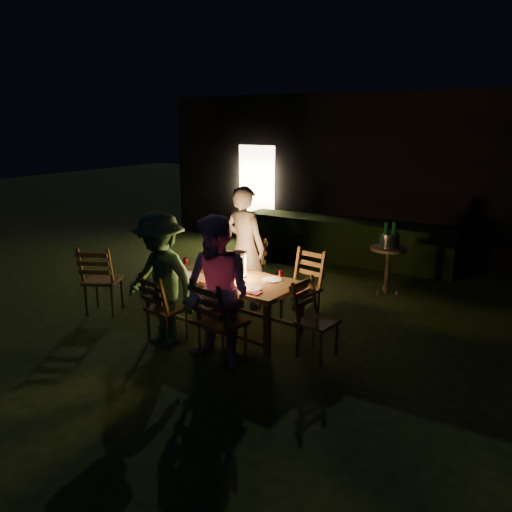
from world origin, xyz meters
The scene contains 29 objects.
garden_envelope centered at (-0.01, 6.15, 1.58)m, with size 40.00×40.00×3.20m.
dining_table centered at (-0.45, -0.25, 0.65)m, with size 1.79×1.01×0.72m.
chair_near_left centered at (-0.97, -0.97, 0.28)m, with size 0.49×0.52×0.94m.
chair_near_right centered at (-0.08, -1.06, 0.31)m, with size 0.55×0.58×1.04m.
chair_far_left centered at (-0.83, 0.56, 0.32)m, with size 0.57×0.60×1.06m.
chair_far_right centered at (0.17, 0.47, 0.31)m, with size 0.53×0.55×1.02m.
chair_end centered at (0.77, -0.36, 0.28)m, with size 0.50×0.48×0.93m.
chair_spare centered at (-2.39, -0.69, 0.32)m, with size 0.64×0.65×1.05m.
person_house_side centered at (-0.83, 0.61, 0.89)m, with size 0.65×0.43×1.79m, color beige.
person_opp_right centered at (-0.08, -1.11, 0.85)m, with size 0.83×0.64×1.70m, color #D793C5.
person_opp_left centered at (-0.98, -1.02, 0.82)m, with size 1.06×0.61×1.64m, color #2D5A34.
lantern centered at (-0.40, -0.20, 0.87)m, with size 0.16×0.16×0.35m.
plate_far_left centered at (-0.98, 0.02, 0.72)m, with size 0.25×0.25×0.01m, color white.
plate_near_left centered at (-1.02, -0.42, 0.72)m, with size 0.25×0.25×0.01m, color white.
plate_far_right centered at (0.02, -0.07, 0.72)m, with size 0.25×0.25×0.01m, color white.
plate_near_right centered at (-0.02, -0.51, 0.72)m, with size 0.25×0.25×0.01m, color white.
wineglass_a centered at (-0.73, 0.06, 0.80)m, with size 0.06×0.06×0.18m, color #59070F, non-canonical shape.
wineglass_b centered at (-1.18, -0.30, 0.80)m, with size 0.06×0.06×0.18m, color #59070F, non-canonical shape.
wineglass_c centered at (-0.18, -0.55, 0.80)m, with size 0.06×0.06×0.18m, color #59070F, non-canonical shape.
wineglass_d centered at (0.18, -0.13, 0.80)m, with size 0.06×0.06×0.18m, color #59070F, non-canonical shape.
wineglass_e centered at (-0.58, -0.54, 0.80)m, with size 0.06×0.06×0.18m, color silver, non-canonical shape.
bottle_table centered at (-0.70, -0.22, 0.86)m, with size 0.07×0.07×0.28m, color #0F471E.
napkin_left centered at (-0.63, -0.55, 0.72)m, with size 0.18×0.14×0.01m, color red.
napkin_right centered at (0.07, -0.60, 0.72)m, with size 0.18×0.14×0.01m, color red.
phone centered at (-1.10, -0.49, 0.72)m, with size 0.14×0.07×0.01m, color black.
side_table centered at (0.81, 2.23, 0.67)m, with size 0.56×0.56×0.76m.
ice_bucket centered at (0.81, 2.23, 0.87)m, with size 0.30×0.30×0.22m, color #A5A8AD.
bottle_bucket_a centered at (0.76, 2.19, 0.92)m, with size 0.07×0.07×0.32m, color #0F471E.
bottle_bucket_b centered at (0.86, 2.27, 0.92)m, with size 0.07×0.07×0.32m, color #0F471E.
Camera 1 is at (2.97, -5.29, 2.66)m, focal length 35.00 mm.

